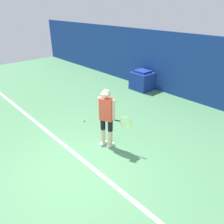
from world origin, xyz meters
TOP-DOWN VIEW (x-y plane):
  - ground_plane at (0.00, 0.00)m, footprint 24.00×24.00m
  - back_wall at (0.00, 5.92)m, footprint 24.00×0.10m
  - court_baseline at (0.00, 0.27)m, footprint 21.60×0.10m
  - tennis_player at (-0.29, 1.17)m, footprint 0.86×0.48m
  - tennis_ball at (-1.90, 1.53)m, footprint 0.07×0.07m
  - covered_chair at (-2.66, 5.42)m, footprint 0.92×0.82m

SIDE VIEW (x-z plane):
  - ground_plane at x=0.00m, z-range 0.00..0.00m
  - court_baseline at x=0.00m, z-range 0.00..0.01m
  - tennis_ball at x=-1.90m, z-range 0.00..0.07m
  - covered_chair at x=-2.66m, z-range -0.02..0.89m
  - tennis_player at x=-0.29m, z-range 0.10..1.81m
  - back_wall at x=0.00m, z-range 0.00..2.63m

